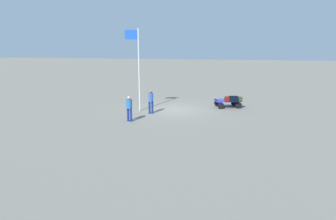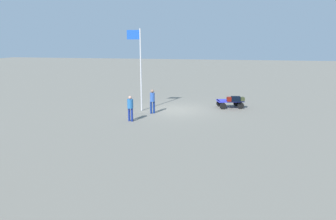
{
  "view_description": "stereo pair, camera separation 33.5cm",
  "coord_description": "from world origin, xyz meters",
  "px_view_note": "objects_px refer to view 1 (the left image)",
  "views": [
    {
      "loc": [
        -3.17,
        21.14,
        4.94
      ],
      "look_at": [
        -0.55,
        6.0,
        1.37
      ],
      "focal_mm": 32.14,
      "sensor_mm": 36.0,
      "label": 1
    },
    {
      "loc": [
        -3.49,
        21.08,
        4.94
      ],
      "look_at": [
        -0.55,
        6.0,
        1.37
      ],
      "focal_mm": 32.14,
      "sensor_mm": 36.0,
      "label": 2
    }
  ],
  "objects_px": {
    "suitcase_olive": "(238,99)",
    "suitcase_maroon": "(229,99)",
    "luggage_cart": "(228,102)",
    "suitcase_grey": "(233,99)",
    "worker_lead": "(151,100)",
    "flagpole": "(137,63)",
    "worker_trailing": "(129,106)"
  },
  "relations": [
    {
      "from": "worker_trailing",
      "to": "luggage_cart",
      "type": "bearing_deg",
      "value": -139.76
    },
    {
      "from": "worker_lead",
      "to": "flagpole",
      "type": "bearing_deg",
      "value": -32.3
    },
    {
      "from": "worker_lead",
      "to": "flagpole",
      "type": "xyz_separation_m",
      "value": [
        1.09,
        -0.69,
        2.46
      ]
    },
    {
      "from": "suitcase_olive",
      "to": "suitcase_maroon",
      "type": "bearing_deg",
      "value": 19.91
    },
    {
      "from": "suitcase_olive",
      "to": "flagpole",
      "type": "distance_m",
      "value": 7.83
    },
    {
      "from": "suitcase_olive",
      "to": "suitcase_maroon",
      "type": "distance_m",
      "value": 0.7
    },
    {
      "from": "luggage_cart",
      "to": "worker_lead",
      "type": "bearing_deg",
      "value": 28.81
    },
    {
      "from": "luggage_cart",
      "to": "flagpole",
      "type": "relative_size",
      "value": 0.37
    },
    {
      "from": "luggage_cart",
      "to": "suitcase_grey",
      "type": "distance_m",
      "value": 0.69
    },
    {
      "from": "luggage_cart",
      "to": "flagpole",
      "type": "bearing_deg",
      "value": 19.13
    },
    {
      "from": "flagpole",
      "to": "worker_lead",
      "type": "bearing_deg",
      "value": 147.7
    },
    {
      "from": "suitcase_olive",
      "to": "worker_lead",
      "type": "distance_m",
      "value": 6.56
    },
    {
      "from": "suitcase_olive",
      "to": "suitcase_maroon",
      "type": "relative_size",
      "value": 1.06
    },
    {
      "from": "luggage_cart",
      "to": "worker_trailing",
      "type": "distance_m",
      "value": 8.01
    },
    {
      "from": "luggage_cart",
      "to": "suitcase_maroon",
      "type": "distance_m",
      "value": 0.57
    },
    {
      "from": "luggage_cart",
      "to": "suitcase_olive",
      "type": "height_order",
      "value": "suitcase_olive"
    },
    {
      "from": "suitcase_maroon",
      "to": "suitcase_grey",
      "type": "xyz_separation_m",
      "value": [
        -0.33,
        -0.03,
        0.03
      ]
    },
    {
      "from": "flagpole",
      "to": "luggage_cart",
      "type": "bearing_deg",
      "value": -160.87
    },
    {
      "from": "suitcase_maroon",
      "to": "worker_lead",
      "type": "height_order",
      "value": "worker_lead"
    },
    {
      "from": "suitcase_grey",
      "to": "suitcase_maroon",
      "type": "bearing_deg",
      "value": 4.44
    },
    {
      "from": "suitcase_olive",
      "to": "worker_lead",
      "type": "bearing_deg",
      "value": 24.0
    },
    {
      "from": "luggage_cart",
      "to": "suitcase_maroon",
      "type": "relative_size",
      "value": 3.28
    },
    {
      "from": "suitcase_grey",
      "to": "flagpole",
      "type": "height_order",
      "value": "flagpole"
    },
    {
      "from": "suitcase_maroon",
      "to": "flagpole",
      "type": "distance_m",
      "value": 7.17
    },
    {
      "from": "suitcase_maroon",
      "to": "worker_lead",
      "type": "bearing_deg",
      "value": 24.49
    },
    {
      "from": "flagpole",
      "to": "suitcase_grey",
      "type": "bearing_deg",
      "value": -165.37
    },
    {
      "from": "worker_lead",
      "to": "worker_trailing",
      "type": "relative_size",
      "value": 1.04
    },
    {
      "from": "luggage_cart",
      "to": "flagpole",
      "type": "distance_m",
      "value": 7.36
    },
    {
      "from": "suitcase_maroon",
      "to": "worker_trailing",
      "type": "bearing_deg",
      "value": 37.29
    },
    {
      "from": "luggage_cart",
      "to": "suitcase_olive",
      "type": "distance_m",
      "value": 0.82
    },
    {
      "from": "suitcase_olive",
      "to": "suitcase_maroon",
      "type": "xyz_separation_m",
      "value": [
        0.66,
        0.24,
        0.01
      ]
    },
    {
      "from": "suitcase_olive",
      "to": "worker_trailing",
      "type": "distance_m",
      "value": 8.43
    }
  ]
}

